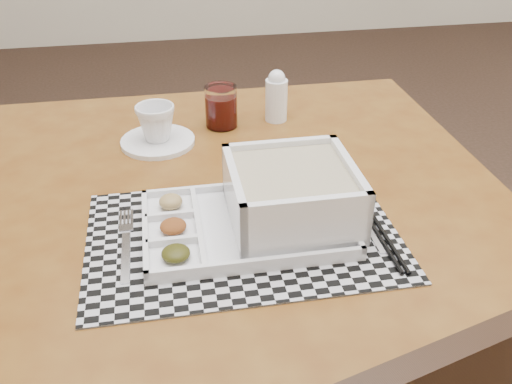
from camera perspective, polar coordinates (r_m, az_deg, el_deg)
floor at (r=2.19m, az=9.23°, el=-3.59°), size 5.00×5.00×0.00m
dining_table at (r=1.04m, az=-2.20°, el=-3.68°), size 0.97×0.97×0.72m
placemat at (r=0.89m, az=-1.31°, el=-4.40°), size 0.48×0.32×0.00m
serving_tray at (r=0.89m, az=2.46°, el=-1.08°), size 0.33×0.22×0.10m
fork at (r=0.90m, az=-12.88°, el=-4.90°), size 0.02×0.19×0.00m
spoon at (r=0.97m, az=9.81°, el=-1.13°), size 0.04×0.18×0.01m
chopsticks at (r=0.93m, az=11.89°, el=-3.29°), size 0.02×0.24×0.01m
saucer at (r=1.18m, az=-9.79°, el=5.01°), size 0.15×0.15×0.01m
cup at (r=1.16m, az=-9.97°, el=6.84°), size 0.09×0.09×0.07m
juice_glass at (r=1.23m, az=-3.50°, el=8.36°), size 0.07×0.07×0.09m
creamer_bottle at (r=1.25m, az=2.05°, el=9.54°), size 0.05×0.05×0.11m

